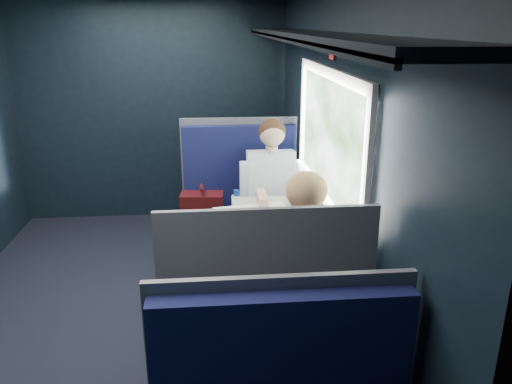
{
  "coord_description": "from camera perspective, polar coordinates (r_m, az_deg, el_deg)",
  "views": [
    {
      "loc": [
        0.6,
        -3.23,
        2.05
      ],
      "look_at": [
        0.9,
        0.0,
        0.95
      ],
      "focal_mm": 35.0,
      "sensor_mm": 36.0,
      "label": 1
    }
  ],
  "objects": [
    {
      "name": "ground",
      "position": [
        3.87,
        -13.79,
        -13.9
      ],
      "size": [
        2.8,
        4.2,
        0.01
      ],
      "primitive_type": "cube",
      "color": "black"
    },
    {
      "name": "room_shell",
      "position": [
        3.33,
        -15.37,
        8.18
      ],
      "size": [
        3.0,
        4.4,
        2.4
      ],
      "color": "black",
      "rests_on": "ground"
    },
    {
      "name": "table",
      "position": [
        3.54,
        2.14,
        -4.33
      ],
      "size": [
        0.62,
        1.0,
        0.74
      ],
      "color": "#54565E",
      "rests_on": "ground"
    },
    {
      "name": "seat_bay_near",
      "position": [
        4.41,
        -1.89,
        -2.89
      ],
      "size": [
        1.04,
        0.62,
        1.26
      ],
      "color": "#0C0F38",
      "rests_on": "ground"
    },
    {
      "name": "seat_bay_far",
      "position": [
        2.88,
        0.63,
        -15.93
      ],
      "size": [
        1.04,
        0.62,
        1.26
      ],
      "color": "#0C0F38",
      "rests_on": "ground"
    },
    {
      "name": "seat_row_front",
      "position": [
        5.29,
        -2.32,
        0.7
      ],
      "size": [
        1.04,
        0.51,
        1.16
      ],
      "color": "#0C0F38",
      "rests_on": "ground"
    },
    {
      "name": "man",
      "position": [
        4.17,
        1.86,
        0.16
      ],
      "size": [
        0.53,
        0.56,
        1.32
      ],
      "color": "black",
      "rests_on": "ground"
    },
    {
      "name": "woman",
      "position": [
        2.89,
        5.3,
        -8.59
      ],
      "size": [
        0.53,
        0.56,
        1.32
      ],
      "color": "black",
      "rests_on": "ground"
    },
    {
      "name": "papers",
      "position": [
        3.43,
        0.65,
        -3.64
      ],
      "size": [
        0.67,
        0.86,
        0.01
      ],
      "primitive_type": "cube",
      "rotation": [
        0.0,
        0.0,
        0.18
      ],
      "color": "white",
      "rests_on": "table"
    },
    {
      "name": "laptop",
      "position": [
        3.52,
        5.49,
        -2.15
      ],
      "size": [
        0.31,
        0.34,
        0.22
      ],
      "color": "silver",
      "rests_on": "table"
    },
    {
      "name": "bottle_small",
      "position": [
        3.78,
        5.27,
        -0.04
      ],
      "size": [
        0.06,
        0.06,
        0.22
      ],
      "color": "silver",
      "rests_on": "table"
    },
    {
      "name": "cup",
      "position": [
        3.92,
        3.93,
        -0.04
      ],
      "size": [
        0.08,
        0.08,
        0.1
      ],
      "primitive_type": "cylinder",
      "color": "white",
      "rests_on": "table"
    }
  ]
}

